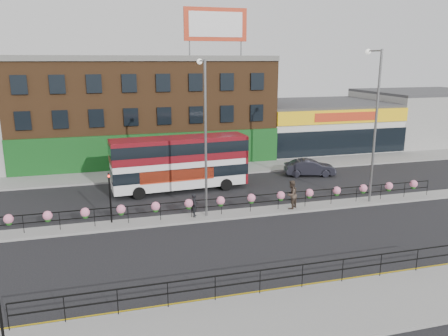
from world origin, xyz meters
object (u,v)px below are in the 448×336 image
object	(u,v)px
lamp_column_west	(205,125)
lamp_column_east	(374,113)
car	(310,168)
pedestrian_b	(291,195)
pedestrian_a	(195,205)
double_decker_bus	(180,158)

from	to	relation	value
lamp_column_west	lamp_column_east	xyz separation A→B (m)	(11.96, -0.22, 0.39)
car	pedestrian_b	distance (m)	9.76
car	pedestrian_a	world-z (taller)	pedestrian_a
pedestrian_a	pedestrian_b	bearing A→B (deg)	-74.87
pedestrian_a	pedestrian_b	size ratio (longest dim) A/B	0.78
car	lamp_column_west	distance (m)	14.66
double_decker_bus	pedestrian_b	world-z (taller)	double_decker_bus
car	double_decker_bus	bearing A→B (deg)	110.58
double_decker_bus	pedestrian_a	bearing A→B (deg)	-92.06
double_decker_bus	lamp_column_east	distance (m)	14.57
lamp_column_west	lamp_column_east	world-z (taller)	lamp_column_east
pedestrian_b	car	bearing A→B (deg)	-161.67
lamp_column_west	double_decker_bus	bearing A→B (deg)	94.92
double_decker_bus	lamp_column_west	xyz separation A→B (m)	(0.54, -6.23, 3.43)
double_decker_bus	pedestrian_a	distance (m)	6.68
car	lamp_column_east	world-z (taller)	lamp_column_east
double_decker_bus	lamp_column_east	size ratio (longest dim) A/B	1.01
double_decker_bus	pedestrian_b	xyz separation A→B (m)	(6.42, -6.66, -1.48)
double_decker_bus	pedestrian_a	size ratio (longest dim) A/B	6.92
pedestrian_a	lamp_column_east	distance (m)	13.87
double_decker_bus	pedestrian_a	world-z (taller)	double_decker_bus
pedestrian_b	lamp_column_east	world-z (taller)	lamp_column_east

